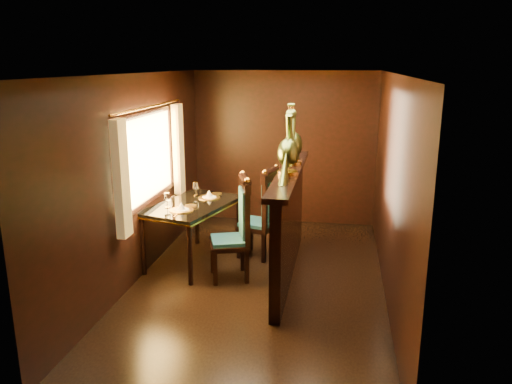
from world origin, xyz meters
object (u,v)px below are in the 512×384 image
chair_right (265,211)px  dining_table (193,209)px  peacock_right (293,134)px  chair_left (239,225)px  peacock_left (288,140)px

chair_right → dining_table: bearing=-144.6°
dining_table → peacock_right: size_ratio=1.99×
chair_right → chair_left: bearing=-91.6°
dining_table → peacock_left: size_ratio=1.96×
dining_table → chair_right: size_ratio=1.22×
chair_right → peacock_left: peacock_left is taller
dining_table → chair_left: bearing=-12.3°
dining_table → chair_right: 0.98m
chair_left → chair_right: bearing=53.7°
peacock_left → peacock_right: peacock_left is taller
peacock_left → dining_table: bearing=161.7°
dining_table → chair_left: chair_left is taller
chair_left → peacock_right: 1.33m
dining_table → peacock_left: peacock_left is taller
chair_right → peacock_left: 1.38m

